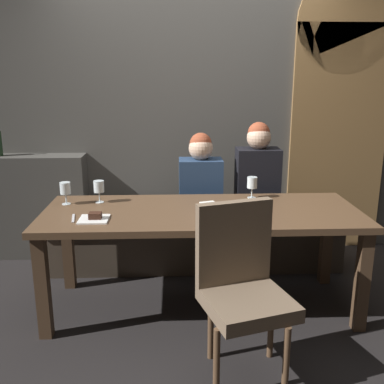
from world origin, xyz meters
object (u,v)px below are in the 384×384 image
at_px(banquette_bench, 196,242).
at_px(dessert_plate, 94,218).
at_px(diner_bearded, 257,174).
at_px(chair_near_side, 241,280).
at_px(dining_table, 202,222).
at_px(wine_glass_far_left, 252,183).
at_px(wine_glass_near_right, 99,187).
at_px(diner_redhead, 201,179).
at_px(fork_on_table, 73,218).
at_px(wine_glass_near_left, 65,189).

distance_m(banquette_bench, dessert_plate, 1.25).
relative_size(diner_bearded, dessert_plate, 4.35).
bearing_deg(chair_near_side, dining_table, 103.55).
xyz_separation_m(chair_near_side, wine_glass_far_left, (0.23, 1.02, 0.30)).
xyz_separation_m(diner_bearded, dessert_plate, (-1.22, -0.87, -0.09)).
distance_m(diner_bearded, wine_glass_near_right, 1.34).
relative_size(dining_table, diner_redhead, 2.97).
bearing_deg(wine_glass_near_right, dessert_plate, -85.65).
xyz_separation_m(dining_table, banquette_bench, (0.00, 0.70, -0.42)).
height_order(wine_glass_far_left, fork_on_table, wine_glass_far_left).
distance_m(diner_bearded, fork_on_table, 1.61).
relative_size(diner_bearded, wine_glass_near_left, 5.04).
xyz_separation_m(chair_near_side, dessert_plate, (-0.88, 0.54, 0.20)).
bearing_deg(diner_redhead, wine_glass_near_left, -154.13).
height_order(dining_table, banquette_bench, dining_table).
bearing_deg(dessert_plate, diner_bearded, 35.36).
distance_m(diner_redhead, wine_glass_near_left, 1.12).
bearing_deg(dessert_plate, chair_near_side, -31.29).
xyz_separation_m(diner_bearded, wine_glass_near_left, (-1.49, -0.50, 0.02)).
distance_m(dining_table, wine_glass_near_right, 0.80).
relative_size(banquette_bench, fork_on_table, 14.71).
distance_m(diner_redhead, fork_on_table, 1.21).
bearing_deg(fork_on_table, wine_glass_near_left, 99.26).
distance_m(dining_table, banquette_bench, 0.82).
height_order(dining_table, fork_on_table, fork_on_table).
bearing_deg(chair_near_side, wine_glass_near_left, 141.67).
relative_size(banquette_bench, wine_glass_near_right, 15.24).
bearing_deg(banquette_bench, diner_redhead, -39.20).
height_order(diner_bearded, wine_glass_near_right, diner_bearded).
bearing_deg(diner_bearded, fork_on_table, -148.53).
xyz_separation_m(wine_glass_far_left, wine_glass_near_left, (-1.38, -0.11, 0.00)).
height_order(wine_glass_near_right, dessert_plate, wine_glass_near_right).
distance_m(dessert_plate, fork_on_table, 0.15).
bearing_deg(banquette_bench, dining_table, -90.00).
relative_size(chair_near_side, dessert_plate, 5.16).
distance_m(chair_near_side, wine_glass_far_left, 1.09).
bearing_deg(wine_glass_far_left, fork_on_table, -160.22).
bearing_deg(diner_redhead, fork_on_table, -136.89).
relative_size(chair_near_side, wine_glass_near_left, 5.98).
relative_size(banquette_bench, diner_redhead, 3.37).
height_order(dessert_plate, fork_on_table, dessert_plate).
height_order(banquette_bench, wine_glass_far_left, wine_glass_far_left).
xyz_separation_m(diner_bearded, wine_glass_near_right, (-1.25, -0.46, 0.02)).
distance_m(diner_redhead, wine_glass_near_right, 0.90).
bearing_deg(dining_table, chair_near_side, -76.45).
bearing_deg(diner_redhead, banquette_bench, 140.80).
bearing_deg(chair_near_side, fork_on_table, 151.04).
height_order(diner_redhead, diner_bearded, diner_bearded).
height_order(dining_table, wine_glass_far_left, wine_glass_far_left).
xyz_separation_m(dining_table, fork_on_table, (-0.85, -0.16, 0.09)).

